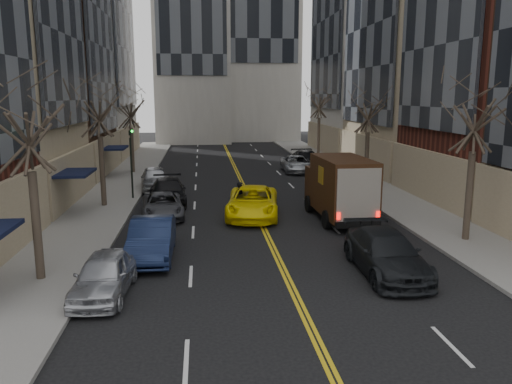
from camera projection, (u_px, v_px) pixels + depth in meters
The scene contains 21 objects.
sidewalk_left at pixel (120, 185), 36.31m from camera, with size 4.00×66.00×0.15m, color slate.
sidewalk_right at pixel (360, 181), 38.23m from camera, with size 4.00×66.00×0.15m, color slate.
tree_lf_near at pixel (26, 105), 16.61m from camera, with size 3.20×3.20×8.41m.
tree_lf_mid at pixel (98, 94), 28.25m from camera, with size 3.20×3.20×8.91m.
tree_lf_far at pixel (130, 101), 41.04m from camera, with size 3.20×3.20×8.12m.
tree_rt_near at pixel (477, 97), 21.38m from camera, with size 3.20×3.20×8.71m.
tree_rt_mid at pixel (369, 100), 35.09m from camera, with size 3.20×3.20×8.32m.
tree_rt_far at pixel (320, 93), 49.61m from camera, with size 3.20×3.20×9.11m.
traffic_signal at pixel (131, 156), 31.07m from camera, with size 0.29×0.26×4.70m.
ups_truck at pixel (340, 188), 26.29m from camera, with size 2.70×6.27×3.40m.
observer_sedan at pixel (386, 253), 18.54m from camera, with size 2.20×5.34×1.54m.
taxi at pixel (253, 202), 27.16m from camera, with size 2.69×5.83×1.62m, color #FFE60A.
pedestrian at pixel (241, 198), 27.85m from camera, with size 0.65×0.43×1.79m, color black.
parked_lf_a at pixel (104, 275), 16.47m from camera, with size 1.67×4.16×1.42m, color #B8BBC1.
parked_lf_b at pixel (152, 239), 20.31m from camera, with size 1.69×4.85×1.60m, color #131E3E.
parked_lf_c at pixel (163, 205), 27.12m from camera, with size 2.15×4.66×1.29m, color #44454B.
parked_lf_d at pixel (168, 192), 30.36m from camera, with size 2.13×5.23×1.52m, color black.
parked_lf_e at pixel (155, 179), 34.81m from camera, with size 1.90×4.72×1.61m, color #989A9F.
parked_rt_a at pixel (347, 186), 32.32m from camera, with size 1.57×4.50×1.48m, color #4C4E54.
parked_rt_b at pixel (296, 164), 43.00m from camera, with size 2.32×5.03×1.40m, color #B8BCC1.
parked_rt_c at pixel (306, 160), 44.20m from camera, with size 2.32×5.70×1.65m, color black.
Camera 1 is at (-3.00, -9.60, 6.57)m, focal length 35.00 mm.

